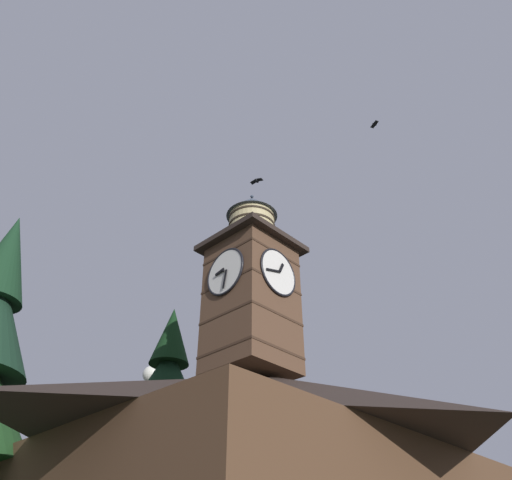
{
  "coord_description": "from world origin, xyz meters",
  "views": [
    {
      "loc": [
        15.67,
        10.24,
        1.27
      ],
      "look_at": [
        1.67,
        -3.21,
        14.7
      ],
      "focal_mm": 35.42,
      "sensor_mm": 36.0,
      "label": 1
    }
  ],
  "objects_px": {
    "clock_tower": "(251,285)",
    "pine_tree_behind": "(157,475)",
    "flying_bird_high": "(374,124)",
    "flying_bird_low": "(257,181)",
    "moon": "(151,375)"
  },
  "relations": [
    {
      "from": "clock_tower",
      "to": "pine_tree_behind",
      "type": "height_order",
      "value": "clock_tower"
    },
    {
      "from": "flying_bird_high",
      "to": "flying_bird_low",
      "type": "bearing_deg",
      "value": -63.87
    },
    {
      "from": "pine_tree_behind",
      "to": "flying_bird_low",
      "type": "bearing_deg",
      "value": 78.68
    },
    {
      "from": "flying_bird_high",
      "to": "flying_bird_low",
      "type": "height_order",
      "value": "flying_bird_high"
    },
    {
      "from": "flying_bird_high",
      "to": "flying_bird_low",
      "type": "relative_size",
      "value": 0.75
    },
    {
      "from": "clock_tower",
      "to": "flying_bird_high",
      "type": "height_order",
      "value": "flying_bird_high"
    },
    {
      "from": "flying_bird_high",
      "to": "pine_tree_behind",
      "type": "bearing_deg",
      "value": -85.42
    },
    {
      "from": "pine_tree_behind",
      "to": "flying_bird_high",
      "type": "distance_m",
      "value": 19.93
    },
    {
      "from": "clock_tower",
      "to": "flying_bird_low",
      "type": "distance_m",
      "value": 6.1
    },
    {
      "from": "flying_bird_low",
      "to": "pine_tree_behind",
      "type": "bearing_deg",
      "value": -101.32
    },
    {
      "from": "moon",
      "to": "flying_bird_low",
      "type": "height_order",
      "value": "moon"
    },
    {
      "from": "clock_tower",
      "to": "flying_bird_low",
      "type": "relative_size",
      "value": 13.14
    },
    {
      "from": "moon",
      "to": "pine_tree_behind",
      "type": "bearing_deg",
      "value": 58.0
    },
    {
      "from": "clock_tower",
      "to": "pine_tree_behind",
      "type": "distance_m",
      "value": 10.38
    },
    {
      "from": "pine_tree_behind",
      "to": "flying_bird_low",
      "type": "distance_m",
      "value": 14.94
    }
  ]
}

